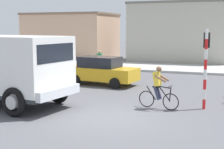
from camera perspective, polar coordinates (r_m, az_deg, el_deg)
name	(u,v)px	position (r m, az deg, el deg)	size (l,w,h in m)	color
ground_plane	(111,117)	(12.37, -0.12, -7.25)	(120.00, 120.00, 0.00)	#56565B
sidewalk_far	(179,68)	(26.70, 11.20, 1.05)	(80.00, 5.00, 0.16)	#ADADA8
truck_foreground	(8,66)	(14.63, -17.25, 1.42)	(5.74, 3.45, 2.90)	white
cyclist	(158,87)	(13.59, 7.85, -2.19)	(1.71, 0.56, 1.72)	black
traffic_light_pole	(206,58)	(13.82, 15.62, 2.79)	(0.24, 0.43, 3.20)	red
car_red_near	(102,70)	(19.09, -1.79, 0.68)	(4.18, 2.24, 1.60)	gold
pedestrian_near_kerb	(100,61)	(24.07, -2.12, 2.29)	(0.34, 0.22, 1.62)	#2D334C
building_corner_left	(72,36)	(36.51, -6.80, 6.56)	(8.79, 6.71, 4.68)	tan
building_mid_block	(181,32)	(32.16, 11.62, 6.99)	(9.14, 5.71, 5.50)	#B2AD9E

